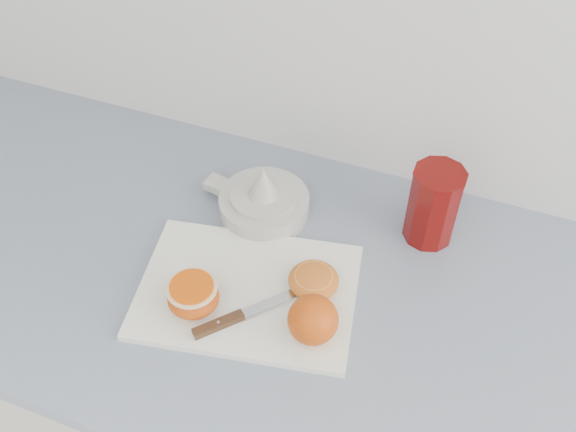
{
  "coord_description": "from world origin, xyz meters",
  "views": [
    {
      "loc": [
        0.2,
        1.12,
        1.69
      ],
      "look_at": [
        -0.05,
        1.77,
        0.96
      ],
      "focal_mm": 40.0,
      "sensor_mm": 36.0,
      "label": 1
    }
  ],
  "objects_px": {
    "cutting_board": "(247,291)",
    "red_tumbler": "(433,207)",
    "half_orange": "(193,296)",
    "counter": "(292,415)",
    "citrus_juicer": "(263,201)"
  },
  "relations": [
    {
      "from": "counter",
      "to": "cutting_board",
      "type": "xyz_separation_m",
      "value": [
        -0.06,
        -0.05,
        0.45
      ]
    },
    {
      "from": "half_orange",
      "to": "red_tumbler",
      "type": "xyz_separation_m",
      "value": [
        0.29,
        0.28,
        0.03
      ]
    },
    {
      "from": "cutting_board",
      "to": "half_orange",
      "type": "bearing_deg",
      "value": -136.91
    },
    {
      "from": "counter",
      "to": "cutting_board",
      "type": "relative_size",
      "value": 7.99
    },
    {
      "from": "counter",
      "to": "half_orange",
      "type": "relative_size",
      "value": 34.18
    },
    {
      "from": "citrus_juicer",
      "to": "red_tumbler",
      "type": "distance_m",
      "value": 0.28
    },
    {
      "from": "red_tumbler",
      "to": "counter",
      "type": "bearing_deg",
      "value": -134.15
    },
    {
      "from": "half_orange",
      "to": "counter",
      "type": "bearing_deg",
      "value": 40.65
    },
    {
      "from": "counter",
      "to": "half_orange",
      "type": "bearing_deg",
      "value": -139.35
    },
    {
      "from": "cutting_board",
      "to": "half_orange",
      "type": "distance_m",
      "value": 0.09
    },
    {
      "from": "half_orange",
      "to": "citrus_juicer",
      "type": "height_order",
      "value": "citrus_juicer"
    },
    {
      "from": "cutting_board",
      "to": "red_tumbler",
      "type": "height_order",
      "value": "red_tumbler"
    },
    {
      "from": "cutting_board",
      "to": "red_tumbler",
      "type": "bearing_deg",
      "value": 44.02
    },
    {
      "from": "half_orange",
      "to": "red_tumbler",
      "type": "relative_size",
      "value": 0.56
    },
    {
      "from": "counter",
      "to": "citrus_juicer",
      "type": "xyz_separation_m",
      "value": [
        -0.1,
        0.12,
        0.47
      ]
    }
  ]
}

